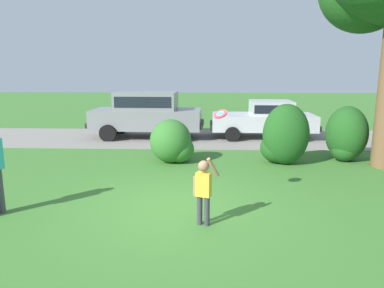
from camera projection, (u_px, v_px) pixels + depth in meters
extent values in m
plane|color=#3D752D|center=(176.00, 207.00, 7.41)|extent=(80.00, 80.00, 0.00)
cube|color=gray|center=(192.00, 138.00, 14.97)|extent=(28.00, 4.40, 0.02)
ellipsoid|color=#33702B|center=(171.00, 141.00, 10.93)|extent=(1.27, 1.21, 1.33)
ellipsoid|color=#33702B|center=(179.00, 149.00, 10.97)|extent=(0.92, 0.92, 0.83)
ellipsoid|color=#1E511C|center=(286.00, 134.00, 10.68)|extent=(1.37, 1.14, 1.82)
ellipsoid|color=#1E511C|center=(277.00, 148.00, 10.93)|extent=(1.04, 1.04, 0.94)
ellipsoid|color=#1E511C|center=(347.00, 133.00, 11.17)|extent=(1.26, 1.34, 1.71)
ellipsoid|color=#1E511C|center=(344.00, 150.00, 11.13)|extent=(0.81, 0.81, 0.73)
cube|color=silver|center=(263.00, 122.00, 14.96)|extent=(4.23, 1.90, 0.64)
cube|color=silver|center=(271.00, 108.00, 14.82)|extent=(1.70, 1.64, 0.56)
cube|color=black|center=(271.00, 108.00, 14.82)|extent=(1.57, 1.66, 0.34)
cylinder|color=black|center=(232.00, 134.00, 14.19)|extent=(0.60, 0.23, 0.60)
cylinder|color=black|center=(230.00, 127.00, 16.03)|extent=(0.60, 0.23, 0.60)
cylinder|color=black|center=(299.00, 135.00, 14.04)|extent=(0.60, 0.23, 0.60)
cylinder|color=black|center=(289.00, 128.00, 15.88)|extent=(0.60, 0.23, 0.60)
cube|color=black|center=(211.00, 125.00, 15.11)|extent=(0.15, 1.75, 0.20)
cube|color=black|center=(314.00, 126.00, 14.87)|extent=(0.15, 1.75, 0.20)
cube|color=gray|center=(147.00, 119.00, 14.95)|extent=(4.55, 1.96, 0.80)
cube|color=gray|center=(146.00, 101.00, 14.80)|extent=(2.52, 1.69, 0.72)
cube|color=black|center=(146.00, 101.00, 14.80)|extent=(2.32, 1.70, 0.43)
cylinder|color=black|center=(108.00, 133.00, 14.22)|extent=(0.69, 0.24, 0.68)
cylinder|color=black|center=(121.00, 126.00, 16.06)|extent=(0.69, 0.24, 0.68)
cylinder|color=black|center=(178.00, 134.00, 14.03)|extent=(0.69, 0.24, 0.68)
cylinder|color=black|center=(182.00, 127.00, 15.87)|extent=(0.69, 0.24, 0.68)
cube|color=black|center=(94.00, 123.00, 15.15)|extent=(0.17, 1.75, 0.20)
cube|color=black|center=(202.00, 124.00, 14.84)|extent=(0.17, 1.75, 0.20)
cylinder|color=#383842|center=(200.00, 210.00, 6.53)|extent=(0.10, 0.10, 0.55)
cylinder|color=#383842|center=(207.00, 211.00, 6.48)|extent=(0.10, 0.10, 0.55)
cube|color=gold|center=(203.00, 184.00, 6.41)|extent=(0.30, 0.23, 0.44)
sphere|color=#A37556|center=(204.00, 166.00, 6.34)|extent=(0.20, 0.20, 0.20)
cylinder|color=#A37556|center=(213.00, 167.00, 6.33)|extent=(0.24, 0.21, 0.39)
cylinder|color=#A37556|center=(195.00, 186.00, 6.47)|extent=(0.07, 0.07, 0.36)
cylinder|color=red|center=(220.00, 114.00, 7.16)|extent=(0.31, 0.27, 0.22)
cylinder|color=#337FDB|center=(220.00, 114.00, 7.16)|extent=(0.17, 0.15, 0.14)
cylinder|color=#3F3F4C|center=(0.00, 191.00, 7.04)|extent=(0.14, 0.14, 0.90)
cylinder|color=tan|center=(1.00, 155.00, 7.01)|extent=(0.09, 0.09, 0.55)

